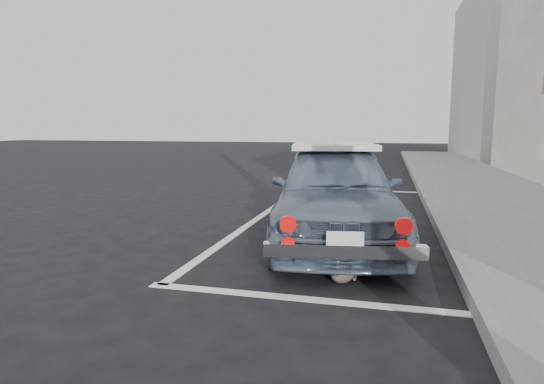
% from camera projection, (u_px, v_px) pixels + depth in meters
% --- Properties ---
extents(ground, '(80.00, 80.00, 0.00)m').
position_uv_depth(ground, '(268.00, 277.00, 4.51)').
color(ground, black).
rests_on(ground, ground).
extents(building_far, '(3.50, 10.00, 8.00)m').
position_uv_depth(building_far, '(504.00, 73.00, 21.57)').
color(building_far, '#BAB2A8').
rests_on(building_far, ground).
extents(pline_rear, '(3.00, 0.12, 0.01)m').
position_uv_depth(pline_rear, '(309.00, 299.00, 3.91)').
color(pline_rear, silver).
rests_on(pline_rear, ground).
extents(pline_front, '(3.00, 0.12, 0.01)m').
position_uv_depth(pline_front, '(360.00, 191.00, 10.63)').
color(pline_front, silver).
rests_on(pline_front, ground).
extents(pline_side, '(0.12, 7.00, 0.01)m').
position_uv_depth(pline_side, '(262.00, 216.00, 7.61)').
color(pline_side, silver).
rests_on(pline_side, ground).
extents(retro_coupe, '(2.14, 4.01, 1.30)m').
position_uv_depth(retro_coupe, '(334.00, 191.00, 5.85)').
color(retro_coupe, slate).
rests_on(retro_coupe, ground).
extents(cat, '(0.32, 0.42, 0.25)m').
position_uv_depth(cat, '(342.00, 271.00, 4.32)').
color(cat, '#685E4F').
rests_on(cat, ground).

